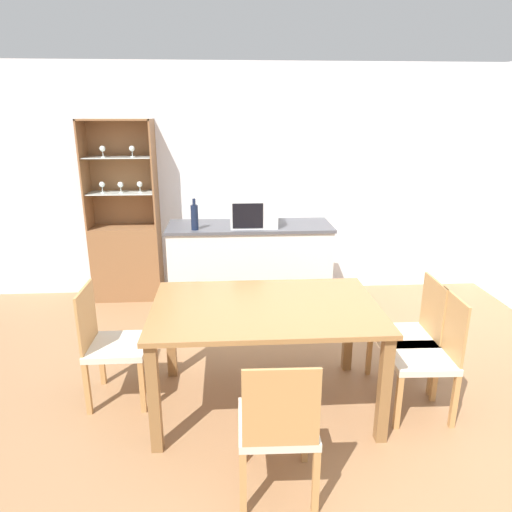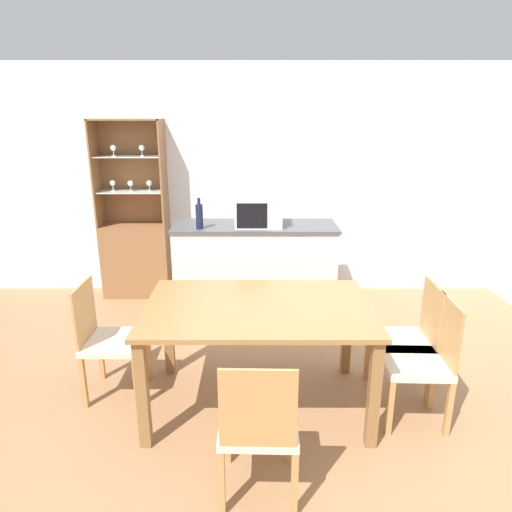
{
  "view_description": "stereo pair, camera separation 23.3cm",
  "coord_description": "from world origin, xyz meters",
  "px_view_note": "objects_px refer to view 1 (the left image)",
  "views": [
    {
      "loc": [
        -0.5,
        -2.54,
        2.01
      ],
      "look_at": [
        -0.26,
        1.11,
        0.87
      ],
      "focal_mm": 32.0,
      "sensor_mm": 36.0,
      "label": 1
    },
    {
      "loc": [
        -0.26,
        -2.54,
        2.01
      ],
      "look_at": [
        -0.26,
        1.11,
        0.87
      ],
      "focal_mm": 32.0,
      "sensor_mm": 36.0,
      "label": 2
    }
  ],
  "objects_px": {
    "display_cabinet": "(127,248)",
    "microwave": "(253,212)",
    "dining_table": "(265,319)",
    "dining_chair_head_near": "(278,426)",
    "dining_chair_side_left_far": "(111,344)",
    "dining_chair_side_right_far": "(410,335)",
    "dining_chair_side_right_near": "(426,355)",
    "wine_bottle": "(195,217)"
  },
  "relations": [
    {
      "from": "dining_chair_side_left_far",
      "to": "dining_chair_side_right_near",
      "type": "distance_m",
      "value": 2.21
    },
    {
      "from": "dining_table",
      "to": "dining_chair_side_right_near",
      "type": "distance_m",
      "value": 1.13
    },
    {
      "from": "display_cabinet",
      "to": "dining_chair_head_near",
      "type": "height_order",
      "value": "display_cabinet"
    },
    {
      "from": "dining_chair_side_right_near",
      "to": "dining_table",
      "type": "bearing_deg",
      "value": 84.13
    },
    {
      "from": "dining_table",
      "to": "display_cabinet",
      "type": "bearing_deg",
      "value": 122.88
    },
    {
      "from": "dining_table",
      "to": "dining_chair_side_left_far",
      "type": "xyz_separation_m",
      "value": [
        -1.09,
        0.15,
        -0.23
      ]
    },
    {
      "from": "microwave",
      "to": "dining_chair_side_left_far",
      "type": "bearing_deg",
      "value": -127.39
    },
    {
      "from": "dining_chair_side_left_far",
      "to": "display_cabinet",
      "type": "bearing_deg",
      "value": -171.56
    },
    {
      "from": "dining_table",
      "to": "dining_chair_head_near",
      "type": "bearing_deg",
      "value": -90.08
    },
    {
      "from": "dining_chair_head_near",
      "to": "microwave",
      "type": "height_order",
      "value": "microwave"
    },
    {
      "from": "dining_chair_side_right_near",
      "to": "dining_chair_head_near",
      "type": "distance_m",
      "value": 1.28
    },
    {
      "from": "dining_chair_side_right_far",
      "to": "dining_chair_side_right_near",
      "type": "relative_size",
      "value": 1.0
    },
    {
      "from": "display_cabinet",
      "to": "dining_table",
      "type": "relative_size",
      "value": 1.28
    },
    {
      "from": "display_cabinet",
      "to": "dining_table",
      "type": "xyz_separation_m",
      "value": [
        1.38,
        -2.13,
        0.09
      ]
    },
    {
      "from": "dining_chair_head_near",
      "to": "dining_chair_side_left_far",
      "type": "bearing_deg",
      "value": 139.85
    },
    {
      "from": "dining_chair_side_left_far",
      "to": "dining_chair_head_near",
      "type": "distance_m",
      "value": 1.46
    },
    {
      "from": "wine_bottle",
      "to": "dining_chair_head_near",
      "type": "bearing_deg",
      "value": -76.16
    },
    {
      "from": "dining_chair_side_left_far",
      "to": "microwave",
      "type": "distance_m",
      "value": 1.93
    },
    {
      "from": "display_cabinet",
      "to": "dining_chair_head_near",
      "type": "distance_m",
      "value": 3.26
    },
    {
      "from": "dining_chair_side_right_far",
      "to": "microwave",
      "type": "relative_size",
      "value": 1.91
    },
    {
      "from": "dining_chair_side_left_far",
      "to": "microwave",
      "type": "relative_size",
      "value": 1.91
    },
    {
      "from": "dining_chair_side_left_far",
      "to": "wine_bottle",
      "type": "xyz_separation_m",
      "value": [
        0.53,
        1.3,
        0.64
      ]
    },
    {
      "from": "display_cabinet",
      "to": "wine_bottle",
      "type": "xyz_separation_m",
      "value": [
        0.82,
        -0.69,
        0.5
      ]
    },
    {
      "from": "display_cabinet",
      "to": "dining_chair_side_right_near",
      "type": "distance_m",
      "value": 3.37
    },
    {
      "from": "dining_table",
      "to": "microwave",
      "type": "distance_m",
      "value": 1.65
    },
    {
      "from": "display_cabinet",
      "to": "microwave",
      "type": "bearing_deg",
      "value": -21.28
    },
    {
      "from": "dining_chair_head_near",
      "to": "wine_bottle",
      "type": "xyz_separation_m",
      "value": [
        -0.56,
        2.26,
        0.64
      ]
    },
    {
      "from": "dining_chair_side_right_near",
      "to": "microwave",
      "type": "bearing_deg",
      "value": 33.82
    },
    {
      "from": "dining_chair_side_left_far",
      "to": "dining_chair_side_right_far",
      "type": "relative_size",
      "value": 1.0
    },
    {
      "from": "display_cabinet",
      "to": "dining_chair_side_right_near",
      "type": "xyz_separation_m",
      "value": [
        2.47,
        -2.28,
        -0.14
      ]
    },
    {
      "from": "dining_chair_side_left_far",
      "to": "wine_bottle",
      "type": "height_order",
      "value": "wine_bottle"
    },
    {
      "from": "dining_table",
      "to": "dining_chair_side_right_far",
      "type": "bearing_deg",
      "value": 7.67
    },
    {
      "from": "dining_chair_head_near",
      "to": "wine_bottle",
      "type": "bearing_deg",
      "value": 105.2
    },
    {
      "from": "dining_table",
      "to": "dining_chair_side_right_near",
      "type": "height_order",
      "value": "dining_chair_side_right_near"
    },
    {
      "from": "display_cabinet",
      "to": "dining_chair_side_right_far",
      "type": "height_order",
      "value": "display_cabinet"
    },
    {
      "from": "dining_chair_side_left_far",
      "to": "dining_table",
      "type": "bearing_deg",
      "value": 82.53
    },
    {
      "from": "dining_chair_side_left_far",
      "to": "dining_chair_side_right_near",
      "type": "bearing_deg",
      "value": 82.49
    },
    {
      "from": "display_cabinet",
      "to": "dining_table",
      "type": "bearing_deg",
      "value": -57.12
    },
    {
      "from": "display_cabinet",
      "to": "wine_bottle",
      "type": "bearing_deg",
      "value": -39.96
    },
    {
      "from": "display_cabinet",
      "to": "dining_chair_side_right_far",
      "type": "distance_m",
      "value": 3.17
    },
    {
      "from": "dining_table",
      "to": "dining_chair_side_left_far",
      "type": "relative_size",
      "value": 1.77
    },
    {
      "from": "dining_table",
      "to": "dining_chair_head_near",
      "type": "distance_m",
      "value": 0.85
    }
  ]
}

